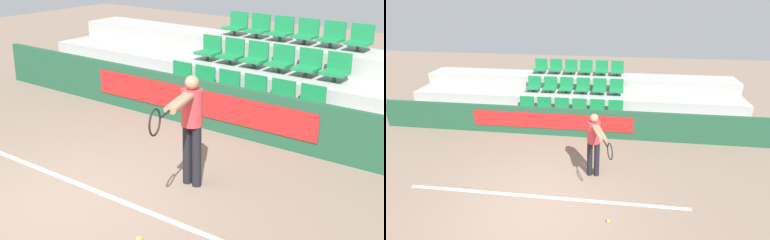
{
  "view_description": "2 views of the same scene",
  "coord_description": "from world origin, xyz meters",
  "views": [
    {
      "loc": [
        5.1,
        -4.08,
        3.35
      ],
      "look_at": [
        0.35,
        2.14,
        0.61
      ],
      "focal_mm": 50.0,
      "sensor_mm": 36.0,
      "label": 1
    },
    {
      "loc": [
        1.38,
        -4.69,
        4.1
      ],
      "look_at": [
        0.47,
        2.38,
        0.95
      ],
      "focal_mm": 28.0,
      "sensor_mm": 36.0,
      "label": 2
    }
  ],
  "objects": [
    {
      "name": "stadium_chair_11",
      "position": [
        1.43,
        5.09,
        1.01
      ],
      "size": [
        0.46,
        0.41,
        0.52
      ],
      "color": "#333333",
      "rests_on": "bleacher_tier_middle"
    },
    {
      "name": "stadium_chair_13",
      "position": [
        -0.86,
        6.13,
        1.39
      ],
      "size": [
        0.46,
        0.41,
        0.52
      ],
      "color": "#333333",
      "rests_on": "bleacher_tier_back"
    },
    {
      "name": "bleacher_tier_middle",
      "position": [
        0.0,
        4.97,
        0.39
      ],
      "size": [
        11.27,
        1.04,
        0.77
      ],
      "color": "#9E9E99",
      "rests_on": "ground"
    },
    {
      "name": "stadium_chair_17",
      "position": [
        1.43,
        6.13,
        1.39
      ],
      "size": [
        0.46,
        0.41,
        0.52
      ],
      "color": "#333333",
      "rests_on": "bleacher_tier_back"
    },
    {
      "name": "stadium_chair_9",
      "position": [
        0.29,
        5.09,
        1.01
      ],
      "size": [
        0.46,
        0.41,
        0.52
      ],
      "color": "#333333",
      "rests_on": "bleacher_tier_middle"
    },
    {
      "name": "stadium_chair_0",
      "position": [
        -1.43,
        4.05,
        0.62
      ],
      "size": [
        0.46,
        0.41,
        0.52
      ],
      "color": "#333333",
      "rests_on": "bleacher_tier_front"
    },
    {
      "name": "tennis_ball",
      "position": [
        1.39,
        -0.22,
        0.03
      ],
      "size": [
        0.07,
        0.07,
        0.07
      ],
      "color": "#CCDB33",
      "rests_on": "ground"
    },
    {
      "name": "stadium_chair_2",
      "position": [
        -0.29,
        4.05,
        0.62
      ],
      "size": [
        0.46,
        0.41,
        0.52
      ],
      "color": "#333333",
      "rests_on": "bleacher_tier_front"
    },
    {
      "name": "bleacher_tier_front",
      "position": [
        0.0,
        3.93,
        0.19
      ],
      "size": [
        11.27,
        1.04,
        0.39
      ],
      "color": "#9E9E99",
      "rests_on": "ground"
    },
    {
      "name": "stadium_chair_4",
      "position": [
        0.86,
        4.05,
        0.62
      ],
      "size": [
        0.46,
        0.41,
        0.52
      ],
      "color": "#333333",
      "rests_on": "bleacher_tier_front"
    },
    {
      "name": "tennis_player",
      "position": [
        0.99,
        1.26,
        0.97
      ],
      "size": [
        0.6,
        1.5,
        1.58
      ],
      "rotation": [
        0.0,
        0.0,
        0.31
      ],
      "color": "black",
      "rests_on": "ground"
    },
    {
      "name": "ground_plane",
      "position": [
        0.0,
        0.0,
        0.0
      ],
      "size": [
        30.0,
        30.0,
        0.0
      ],
      "primitive_type": "plane",
      "color": "#7A6656"
    },
    {
      "name": "barrier_wall",
      "position": [
        -0.01,
        3.32,
        0.44
      ],
      "size": [
        11.67,
        0.14,
        0.88
      ],
      "color": "#1E4C33",
      "rests_on": "ground"
    },
    {
      "name": "bleacher_tier_back",
      "position": [
        0.0,
        6.01,
        0.58
      ],
      "size": [
        11.27,
        1.04,
        1.16
      ],
      "color": "#9E9E99",
      "rests_on": "ground"
    },
    {
      "name": "stadium_chair_3",
      "position": [
        0.29,
        4.05,
        0.62
      ],
      "size": [
        0.46,
        0.41,
        0.52
      ],
      "color": "#333333",
      "rests_on": "bleacher_tier_front"
    },
    {
      "name": "stadium_chair_12",
      "position": [
        -1.43,
        6.13,
        1.39
      ],
      "size": [
        0.46,
        0.41,
        0.52
      ],
      "color": "#333333",
      "rests_on": "bleacher_tier_back"
    },
    {
      "name": "stadium_chair_5",
      "position": [
        1.43,
        4.05,
        0.62
      ],
      "size": [
        0.46,
        0.41,
        0.52
      ],
      "color": "#333333",
      "rests_on": "bleacher_tier_front"
    },
    {
      "name": "stadium_chair_14",
      "position": [
        -0.29,
        6.13,
        1.39
      ],
      "size": [
        0.46,
        0.41,
        0.52
      ],
      "color": "#333333",
      "rests_on": "bleacher_tier_back"
    },
    {
      "name": "stadium_chair_15",
      "position": [
        0.29,
        6.13,
        1.39
      ],
      "size": [
        0.46,
        0.41,
        0.52
      ],
      "color": "#333333",
      "rests_on": "bleacher_tier_back"
    },
    {
      "name": "stadium_chair_6",
      "position": [
        -1.43,
        5.09,
        1.01
      ],
      "size": [
        0.46,
        0.41,
        0.52
      ],
      "color": "#333333",
      "rests_on": "bleacher_tier_middle"
    },
    {
      "name": "stadium_chair_8",
      "position": [
        -0.29,
        5.09,
        1.01
      ],
      "size": [
        0.46,
        0.41,
        0.52
      ],
      "color": "#333333",
      "rests_on": "bleacher_tier_middle"
    },
    {
      "name": "stadium_chair_16",
      "position": [
        0.86,
        6.13,
        1.39
      ],
      "size": [
        0.46,
        0.41,
        0.52
      ],
      "color": "#333333",
      "rests_on": "bleacher_tier_back"
    },
    {
      "name": "stadium_chair_10",
      "position": [
        0.86,
        5.09,
        1.01
      ],
      "size": [
        0.46,
        0.41,
        0.52
      ],
      "color": "#333333",
      "rests_on": "bleacher_tier_middle"
    },
    {
      "name": "court_baseline",
      "position": [
        0.0,
        0.36,
        0.0
      ],
      "size": [
        6.08,
        0.08,
        0.01
      ],
      "color": "white",
      "rests_on": "ground"
    },
    {
      "name": "stadium_chair_1",
      "position": [
        -0.86,
        4.05,
        0.62
      ],
      "size": [
        0.46,
        0.41,
        0.52
      ],
      "color": "#333333",
      "rests_on": "bleacher_tier_front"
    },
    {
      "name": "stadium_chair_7",
      "position": [
        -0.86,
        5.09,
        1.01
      ],
      "size": [
        0.46,
        0.41,
        0.52
      ],
      "color": "#333333",
      "rests_on": "bleacher_tier_middle"
    }
  ]
}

